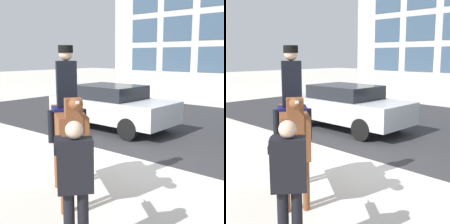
{
  "view_description": "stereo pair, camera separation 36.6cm",
  "coord_description": "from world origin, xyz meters",
  "views": [
    {
      "loc": [
        3.79,
        -5.33,
        2.43
      ],
      "look_at": [
        0.26,
        -1.18,
        1.44
      ],
      "focal_mm": 50.0,
      "sensor_mm": 36.0,
      "label": 1
    },
    {
      "loc": [
        4.06,
        -5.08,
        2.43
      ],
      "look_at": [
        0.26,
        -1.18,
        1.44
      ],
      "focal_mm": 50.0,
      "sensor_mm": 36.0,
      "label": 2
    }
  ],
  "objects": [
    {
      "name": "street_car_near_lane",
      "position": [
        -2.88,
        2.47,
        0.77
      ],
      "size": [
        4.3,
        1.9,
        1.46
      ],
      "color": "#B7B7BC",
      "rests_on": "ground_plane"
    },
    {
      "name": "mounted_horse_lead",
      "position": [
        -0.01,
        -1.98,
        1.28
      ],
      "size": [
        1.62,
        1.24,
        2.59
      ],
      "rotation": [
        0.0,
        0.0,
        -0.59
      ],
      "color": "brown",
      "rests_on": "ground_plane"
    },
    {
      "name": "pedestrian_bystander",
      "position": [
        1.32,
        -3.08,
        1.02
      ],
      "size": [
        0.89,
        0.55,
        1.73
      ],
      "rotation": [
        0.0,
        0.0,
        2.46
      ],
      "color": "black",
      "rests_on": "ground_plane"
    },
    {
      "name": "ground_plane",
      "position": [
        0.0,
        0.0,
        0.0
      ],
      "size": [
        80.0,
        80.0,
        0.0
      ],
      "primitive_type": "plane",
      "color": "beige"
    }
  ]
}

